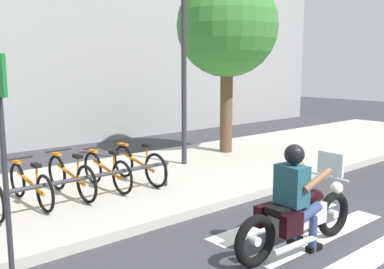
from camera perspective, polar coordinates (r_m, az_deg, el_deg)
name	(u,v)px	position (r m, az deg, el deg)	size (l,w,h in m)	color
ground_plane	(379,251)	(6.34, 23.93, -14.17)	(48.00, 48.00, 0.00)	#38383D
sidewalk	(166,176)	(9.24, -3.57, -5.61)	(24.00, 4.40, 0.15)	#B7B2A8
crosswalk_stripe_2	(375,253)	(6.24, 23.47, -14.46)	(2.80, 0.40, 0.01)	white
crosswalk_stripe_3	(322,235)	(6.60, 17.09, -12.81)	(2.80, 0.40, 0.01)	white
crosswalk_stripe_4	(278,220)	(7.02, 11.49, -11.21)	(2.80, 0.40, 0.01)	white
motorcycle	(299,216)	(5.87, 14.15, -10.65)	(2.24, 0.66, 1.25)	black
rider	(296,190)	(5.70, 13.78, -7.32)	(0.65, 0.56, 1.45)	#1E4C59
bicycle_1	(30,185)	(7.53, -20.94, -6.34)	(0.48, 1.71, 0.74)	black
bicycle_2	(71,177)	(7.78, -16.00, -5.47)	(0.48, 1.73, 0.79)	black
bicycle_3	(107,171)	(8.08, -11.41, -4.83)	(0.48, 1.63, 0.76)	black
bicycle_4	(139,164)	(8.43, -7.19, -4.01)	(0.48, 1.73, 0.80)	black
bike_rack	(85,180)	(7.28, -14.20, -5.96)	(3.44, 0.07, 0.49)	#333338
street_lamp	(184,55)	(9.77, -1.10, 10.62)	(0.28, 0.28, 4.43)	#2D2D33
street_sign	(2,130)	(4.90, -24.23, 0.60)	(0.06, 0.44, 2.58)	#2D2D33
tree_near_rack	(227,27)	(11.30, 4.77, 14.22)	(2.64, 2.64, 4.79)	brown
building_backdrop	(51,4)	(14.05, -18.40, 16.29)	(24.00, 1.20, 8.56)	#969696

